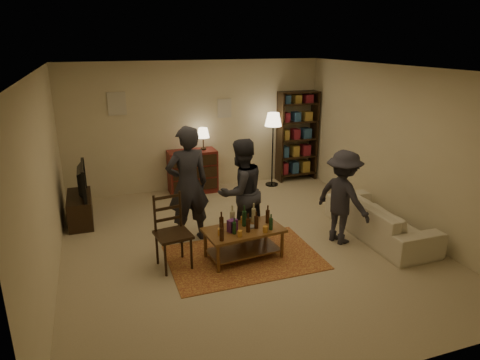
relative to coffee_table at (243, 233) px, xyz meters
name	(u,v)px	position (x,y,z in m)	size (l,w,h in m)	color
floor	(245,245)	(0.17, 0.37, -0.41)	(6.00, 6.00, 0.00)	#C6B793
room_shell	(166,106)	(-0.48, 3.35, 1.41)	(6.00, 6.00, 6.00)	beige
rug	(244,257)	(0.01, 0.00, -0.40)	(2.20, 1.50, 0.01)	maroon
coffee_table	(243,233)	(0.00, 0.00, 0.00)	(1.20, 0.73, 0.81)	brown
dining_chair	(171,228)	(-1.02, 0.14, 0.16)	(0.53, 0.53, 1.08)	black
tv_stand	(80,202)	(-2.27, 2.17, -0.02)	(0.40, 1.00, 1.06)	black
dresser	(193,170)	(-0.02, 3.09, 0.07)	(1.00, 0.50, 1.36)	maroon
bookshelf	(297,135)	(2.42, 3.15, 0.63)	(0.90, 0.34, 2.02)	black
floor_lamp	(273,125)	(1.73, 2.93, 0.96)	(0.36, 0.36, 1.62)	black
sofa	(380,218)	(2.37, -0.03, -0.10)	(2.08, 0.81, 0.61)	beige
person_left	(188,185)	(-0.61, 0.86, 0.53)	(0.68, 0.45, 1.87)	#24242B
person_right	(241,192)	(0.16, 0.54, 0.43)	(0.82, 0.64, 1.68)	#2A2B32
person_by_sofa	(343,197)	(1.65, 0.01, 0.34)	(0.97, 0.56, 1.50)	#27262E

